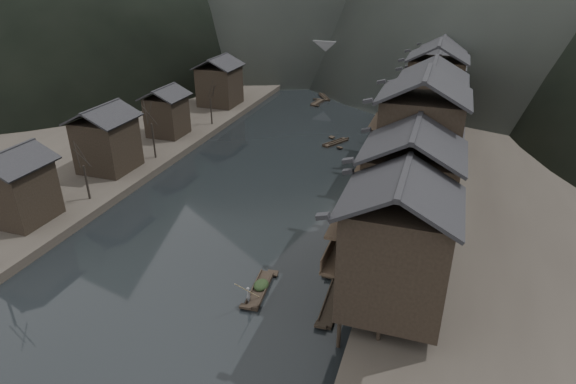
% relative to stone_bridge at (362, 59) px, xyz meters
% --- Properties ---
extents(water, '(300.00, 300.00, 0.00)m').
position_rel_stone_bridge_xyz_m(water, '(0.00, -72.00, -5.11)').
color(water, black).
rests_on(water, ground).
extents(right_bank, '(40.00, 200.00, 1.80)m').
position_rel_stone_bridge_xyz_m(right_bank, '(35.00, -32.00, -4.21)').
color(right_bank, '#2D2823').
rests_on(right_bank, ground).
extents(left_bank, '(40.00, 200.00, 1.20)m').
position_rel_stone_bridge_xyz_m(left_bank, '(-35.00, -32.00, -4.51)').
color(left_bank, '#2D2823').
rests_on(left_bank, ground).
extents(stilt_houses, '(9.00, 67.60, 16.86)m').
position_rel_stone_bridge_xyz_m(stilt_houses, '(17.28, -53.05, 3.88)').
color(stilt_houses, black).
rests_on(stilt_houses, ground).
extents(left_houses, '(8.10, 53.20, 8.73)m').
position_rel_stone_bridge_xyz_m(left_houses, '(-20.50, -51.88, 0.55)').
color(left_houses, black).
rests_on(left_houses, left_bank).
extents(bare_trees, '(3.56, 45.65, 7.13)m').
position_rel_stone_bridge_xyz_m(bare_trees, '(-17.00, -64.57, 1.01)').
color(bare_trees, black).
rests_on(bare_trees, left_bank).
extents(moored_sampans, '(3.08, 59.57, 0.47)m').
position_rel_stone_bridge_xyz_m(moored_sampans, '(11.98, -52.25, -4.91)').
color(moored_sampans, black).
rests_on(moored_sampans, water).
extents(midriver_boats, '(11.85, 30.33, 0.44)m').
position_rel_stone_bridge_xyz_m(midriver_boats, '(-1.65, -25.65, -4.91)').
color(midriver_boats, black).
rests_on(midriver_boats, water).
extents(stone_bridge, '(40.00, 6.00, 9.00)m').
position_rel_stone_bridge_xyz_m(stone_bridge, '(0.00, 0.00, 0.00)').
color(stone_bridge, '#4C4C4F').
rests_on(stone_bridge, ground).
extents(hero_sampan, '(1.65, 5.65, 0.44)m').
position_rel_stone_bridge_xyz_m(hero_sampan, '(6.46, -78.24, -4.91)').
color(hero_sampan, black).
rests_on(hero_sampan, water).
extents(cargo_heap, '(1.23, 1.61, 0.74)m').
position_rel_stone_bridge_xyz_m(cargo_heap, '(6.49, -77.98, -4.30)').
color(cargo_heap, black).
rests_on(cargo_heap, hero_sampan).
extents(boatman, '(0.66, 0.66, 1.54)m').
position_rel_stone_bridge_xyz_m(boatman, '(6.28, -80.19, -3.90)').
color(boatman, '#5F5F61').
rests_on(boatman, hero_sampan).
extents(bamboo_pole, '(1.41, 2.87, 3.39)m').
position_rel_stone_bridge_xyz_m(bamboo_pole, '(6.48, -80.19, -1.43)').
color(bamboo_pole, '#8C7A51').
rests_on(bamboo_pole, boatman).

